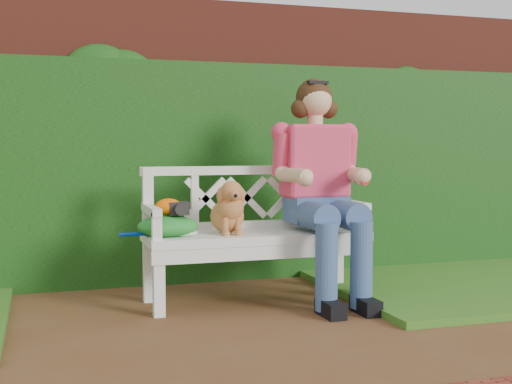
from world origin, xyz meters
name	(u,v)px	position (x,y,z in m)	size (l,w,h in m)	color
ground	(217,343)	(0.00, 0.00, 0.00)	(60.00, 60.00, 0.00)	#5B3219
brick_wall	(157,141)	(0.00, 1.90, 1.10)	(10.00, 0.30, 2.20)	maroon
ivy_hedge	(162,173)	(0.00, 1.68, 0.85)	(10.00, 0.18, 1.70)	#215E17
grass_right	(490,280)	(2.40, 0.90, 0.03)	(2.60, 2.00, 0.05)	#2B5E13
garden_bench	(256,267)	(0.50, 0.86, 0.24)	(1.58, 0.60, 0.48)	white
seated_woman	(318,186)	(0.94, 0.84, 0.78)	(0.66, 0.88, 1.57)	#F42D3F
dog	(228,207)	(0.29, 0.83, 0.66)	(0.24, 0.33, 0.36)	brown
tennis_racket	(172,233)	(-0.07, 0.88, 0.49)	(0.53, 0.22, 0.03)	white
green_bag	(168,226)	(-0.11, 0.83, 0.55)	(0.39, 0.30, 0.13)	#177B1F
camera_item	(178,208)	(-0.04, 0.83, 0.66)	(0.13, 0.10, 0.09)	black
baseball_glove	(168,207)	(-0.11, 0.85, 0.67)	(0.17, 0.13, 0.11)	#E65A03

